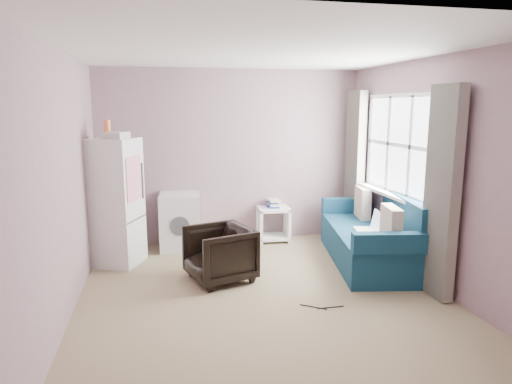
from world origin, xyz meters
TOP-DOWN VIEW (x-y plane):
  - room at (0.02, 0.01)m, footprint 3.84×4.24m
  - armchair at (-0.39, 0.52)m, footprint 0.80×0.83m
  - fridge at (-1.59, 1.35)m, footprint 0.72×0.71m
  - washing_machine at (-0.78, 1.82)m, footprint 0.59×0.60m
  - side_table at (0.59, 1.94)m, footprint 0.48×0.48m
  - sofa at (1.63, 0.74)m, footprint 1.26×2.15m
  - window_dressing at (1.78, 0.70)m, footprint 0.17×2.62m
  - floor_cables at (0.51, -0.43)m, footprint 0.42×0.17m

SIDE VIEW (x-z plane):
  - floor_cables at x=0.51m, z-range 0.00..0.01m
  - side_table at x=0.59m, z-range -0.02..0.61m
  - sofa at x=1.63m, z-range -0.12..0.78m
  - armchair at x=-0.39m, z-range 0.00..0.69m
  - washing_machine at x=-0.78m, z-range 0.02..0.80m
  - fridge at x=-1.59m, z-range -0.10..1.71m
  - window_dressing at x=1.78m, z-range 0.02..2.20m
  - room at x=0.02m, z-range -0.02..2.52m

